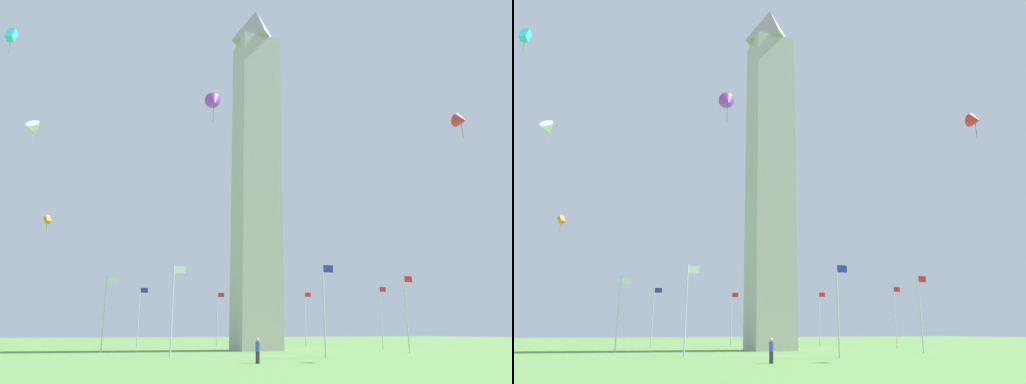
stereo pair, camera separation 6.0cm
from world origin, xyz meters
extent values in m
plane|color=#609347|center=(0.00, 0.00, 0.00)|extent=(260.00, 260.00, 0.00)
cube|color=#B7B2A8|center=(0.00, 0.00, 20.29)|extent=(5.07, 5.07, 40.57)
pyramid|color=#A5A097|center=(0.00, 0.00, 43.34)|extent=(5.07, 5.07, 5.53)
cylinder|color=silver|center=(17.34, 0.00, 3.98)|extent=(0.14, 0.14, 7.96)
cube|color=red|center=(17.89, 0.00, 7.51)|extent=(1.00, 0.03, 0.64)
cylinder|color=silver|center=(12.26, 12.26, 3.98)|extent=(0.14, 0.14, 7.96)
cube|color=red|center=(12.81, 12.26, 7.51)|extent=(1.00, 0.03, 0.64)
cylinder|color=silver|center=(0.00, 17.34, 3.98)|extent=(0.14, 0.14, 7.96)
cube|color=red|center=(0.55, 17.34, 7.51)|extent=(1.00, 0.03, 0.64)
cylinder|color=silver|center=(-12.26, 12.26, 3.98)|extent=(0.14, 0.14, 7.96)
cube|color=#1E2D99|center=(-11.71, 12.26, 7.51)|extent=(1.00, 0.03, 0.64)
cylinder|color=silver|center=(-17.34, 0.00, 3.98)|extent=(0.14, 0.14, 7.96)
cube|color=white|center=(-16.79, 0.00, 7.51)|extent=(1.00, 0.03, 0.64)
cylinder|color=silver|center=(-12.26, -12.26, 3.98)|extent=(0.14, 0.14, 7.96)
cube|color=white|center=(-11.71, -12.26, 7.51)|extent=(1.00, 0.03, 0.64)
cylinder|color=silver|center=(0.00, -17.34, 3.98)|extent=(0.14, 0.14, 7.96)
cube|color=#1E2D99|center=(0.55, -17.34, 7.51)|extent=(1.00, 0.03, 0.64)
cylinder|color=silver|center=(12.26, -12.26, 3.98)|extent=(0.14, 0.14, 7.96)
cube|color=red|center=(12.81, -12.26, 7.51)|extent=(1.00, 0.03, 0.64)
cylinder|color=#2D2D38|center=(-7.95, -22.35, 0.40)|extent=(0.29, 0.29, 0.80)
cylinder|color=#3851B2|center=(-7.95, -22.35, 1.14)|extent=(0.32, 0.32, 0.68)
sphere|color=beige|center=(-7.95, -22.35, 1.60)|extent=(0.24, 0.24, 0.24)
cube|color=#33C6D1|center=(-29.16, -6.09, 31.67)|extent=(1.12, 1.39, 1.57)
cylinder|color=teal|center=(-29.16, -6.09, 30.44)|extent=(0.04, 0.04, 1.84)
cone|color=red|center=(10.00, -25.24, 19.94)|extent=(1.36, 1.61, 1.55)
cylinder|color=maroon|center=(10.00, -25.24, 18.97)|extent=(0.04, 0.04, 1.46)
cone|color=white|center=(-25.40, -9.87, 20.23)|extent=(1.76, 1.98, 1.66)
cylinder|color=#A7A7A7|center=(-25.40, -9.87, 19.24)|extent=(0.04, 0.04, 1.48)
cube|color=orange|center=(-23.84, -2.59, 13.27)|extent=(0.88, 1.01, 0.97)
cylinder|color=#A75C15|center=(-23.84, -2.59, 12.51)|extent=(0.04, 0.04, 1.14)
cone|color=purple|center=(-9.14, -12.77, 24.36)|extent=(1.68, 2.16, 2.12)
cylinder|color=#67278E|center=(-9.14, -12.77, 23.09)|extent=(0.04, 0.04, 1.90)
camera|label=1|loc=(-20.23, -56.02, 2.18)|focal=34.16mm
camera|label=2|loc=(-20.17, -56.04, 2.18)|focal=34.16mm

